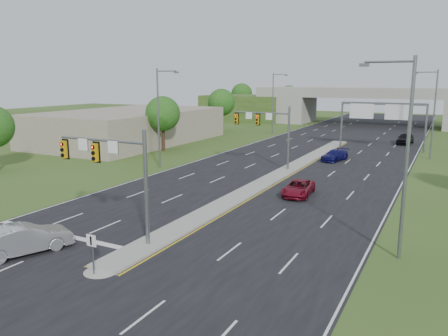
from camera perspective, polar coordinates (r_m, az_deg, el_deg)
ground at (r=26.89m, az=-9.86°, el=-10.03°), size 240.00×240.00×0.00m
road at (r=57.73m, az=11.59°, el=1.48°), size 24.00×160.00×0.02m
median at (r=46.48m, az=7.50°, el=-0.66°), size 2.00×54.00×0.16m
median_nose at (r=24.06m, az=-15.77°, el=-12.70°), size 2.00×2.00×0.16m
lane_markings at (r=52.17m, az=9.10°, el=0.53°), size 23.72×160.00×0.01m
signal_mast_near at (r=26.93m, az=-14.14°, el=0.30°), size 6.62×0.60×7.00m
signal_mast_far at (r=48.33m, az=5.89°, el=5.39°), size 6.62×0.60×7.00m
keep_right_sign at (r=23.18m, az=-16.86°, el=-9.93°), size 0.60×0.13×2.20m
sign_gantry at (r=65.44m, az=19.88°, el=6.80°), size 11.58×0.44×6.67m
overpass at (r=101.15m, az=18.80°, el=7.32°), size 80.00×14.00×8.10m
lightpole_l_mid at (r=49.18m, az=-8.39°, el=7.05°), size 2.85×0.25×11.00m
lightpole_l_far at (r=80.17m, az=6.53°, el=8.75°), size 2.85×0.25×11.00m
lightpole_r_near at (r=25.14m, az=22.39°, el=2.19°), size 2.85×0.25×11.00m
lightpole_r_far at (r=59.93m, az=25.59°, el=6.83°), size 2.85×0.25×11.00m
tree_l_near at (r=61.25m, az=-8.00°, el=7.03°), size 4.80×4.80×7.60m
tree_l_mid at (r=84.62m, az=-0.34°, el=8.55°), size 5.20×5.20×8.12m
tree_back_a at (r=125.74m, az=2.34°, el=9.64°), size 6.00×6.00×8.85m
tree_back_b at (r=120.48m, az=8.45°, el=9.29°), size 5.60×5.60×8.32m
commercial_building at (r=71.51m, az=-12.19°, el=5.35°), size 18.00×30.00×5.00m
car_silver at (r=27.61m, az=-24.59°, el=-8.43°), size 3.68×5.46×1.70m
car_far_a at (r=37.96m, az=9.69°, el=-2.59°), size 2.53×4.83×1.30m
car_far_b at (r=55.29m, az=14.26°, el=1.63°), size 2.91×4.90×1.33m
car_far_c at (r=73.16m, az=22.60°, el=3.59°), size 2.36×5.18×1.72m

